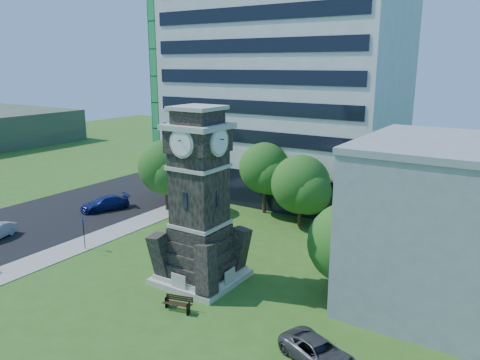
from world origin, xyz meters
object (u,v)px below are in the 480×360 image
Objects in this scene: car_street_north at (105,203)px; clock_tower at (200,208)px; park_bench at (178,303)px; street_sign at (84,230)px; car_east_lot at (319,353)px.

clock_tower is at bearing 1.62° from car_street_north.
park_bench is (19.78, -11.72, -0.23)m from car_street_north.
street_sign is (-11.50, -0.70, -3.60)m from clock_tower.
car_street_north is at bearing 89.73° from car_east_lot.
car_east_lot reaches higher than park_bench.
clock_tower is 6.48m from park_bench.
car_east_lot is at bearing 1.66° from street_sign.
park_bench is 0.68× the size of street_sign.
car_east_lot is (10.87, -4.42, -4.66)m from clock_tower.
car_east_lot is 9.49m from park_bench.
car_street_north reaches higher than park_bench.
clock_tower is at bearing 89.88° from car_east_lot.
street_sign reaches higher than car_east_lot.
street_sign is at bearing 102.56° from car_east_lot.
clock_tower is 20.40m from car_street_north.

